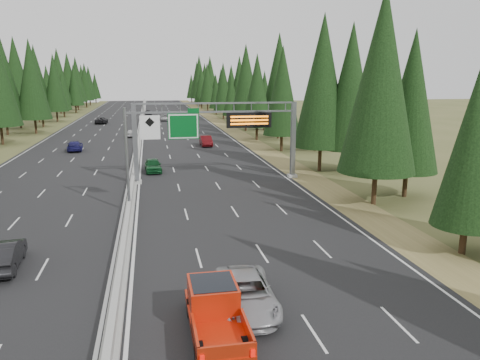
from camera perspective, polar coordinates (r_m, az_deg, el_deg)
name	(u,v)px	position (r m, az deg, el deg)	size (l,w,h in m)	color
road	(140,133)	(91.43, -12.05, 5.68)	(32.00, 260.00, 0.08)	black
shoulder_right	(232,131)	(92.81, -0.94, 6.04)	(3.60, 260.00, 0.06)	olive
shoulder_left	(41,135)	(93.49, -23.05, 5.10)	(3.60, 260.00, 0.06)	#4A5126
median_barrier	(140,131)	(91.39, -12.06, 5.91)	(0.70, 260.00, 0.85)	#959590
sign_gantry	(223,129)	(46.55, -2.07, 6.23)	(16.75, 0.98, 7.80)	slate
hov_sign_pole	(135,152)	(36.25, -12.73, 3.32)	(2.80, 0.50, 8.00)	slate
tree_row_right	(273,84)	(78.74, 4.04, 11.57)	(11.69, 241.59, 18.67)	black
silver_minivan	(246,293)	(21.42, 0.72, -13.65)	(2.49, 5.40, 1.50)	#9E9EA2
red_pickup	(214,306)	(19.78, -3.15, -15.05)	(2.06, 5.78, 1.88)	black
car_ahead_green	(153,165)	(52.38, -10.55, 1.79)	(1.74, 4.31, 1.47)	#135626
car_ahead_dkred	(206,141)	(71.54, -4.17, 4.78)	(1.63, 4.67, 1.54)	#4C0A0E
car_ahead_dkgrey	(190,127)	(93.94, -6.08, 6.49)	(1.88, 4.62, 1.34)	black
car_ahead_white	(165,118)	(115.53, -9.19, 7.50)	(2.36, 5.12, 1.42)	#B3B3B3
car_ahead_far	(148,112)	(134.15, -11.14, 8.08)	(1.70, 4.23, 1.44)	black
car_onc_near	(3,255)	(28.65, -26.89, -8.12)	(1.65, 4.72, 1.56)	black
car_onc_blue	(75,146)	(70.50, -19.49, 3.95)	(2.01, 4.95, 1.44)	navy
car_onc_white	(131,133)	(84.77, -13.15, 5.58)	(1.51, 3.76, 1.28)	#B7B7B7
car_onc_far	(102,120)	(111.27, -16.53, 7.00)	(2.53, 5.49, 1.53)	black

